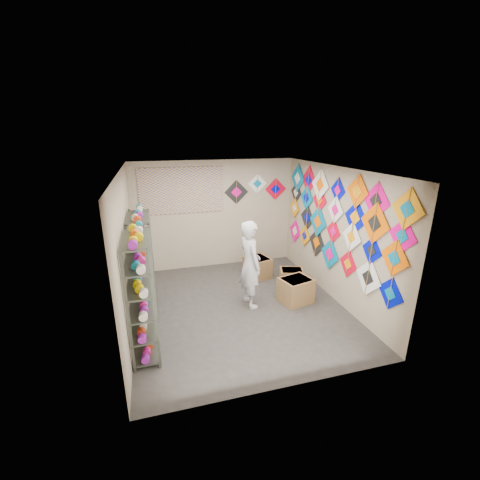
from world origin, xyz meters
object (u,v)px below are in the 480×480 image
object	(u,v)px
shopkeeper	(250,264)
carton_b	(291,278)
carton_c	(257,267)
carton_a	(296,290)
shelf_rack_front	(142,295)
shelf_rack_back	(143,264)

from	to	relation	value
shopkeeper	carton_b	size ratio (longest dim) A/B	3.44
carton_b	carton_c	size ratio (longest dim) A/B	0.91
carton_b	carton_c	xyz separation A→B (m)	(-0.56, 0.72, 0.04)
carton_a	carton_c	bearing A→B (deg)	90.80
carton_a	shopkeeper	bearing A→B (deg)	156.41
shelf_rack_front	carton_a	distance (m)	3.11
shelf_rack_front	shopkeeper	size ratio (longest dim) A/B	1.08
carton_a	shelf_rack_back	bearing A→B (deg)	154.75
shelf_rack_front	shelf_rack_back	world-z (taller)	same
carton_b	shelf_rack_back	bearing A→B (deg)	-160.79
carton_c	shelf_rack_front	bearing A→B (deg)	-156.19
shelf_rack_front	carton_c	size ratio (longest dim) A/B	3.38
carton_a	carton_c	size ratio (longest dim) A/B	1.09
shelf_rack_front	shelf_rack_back	xyz separation A→B (m)	(0.00, 1.30, 0.00)
shelf_rack_back	shopkeeper	distance (m)	2.05
shelf_rack_back	shelf_rack_front	bearing A→B (deg)	-90.00
shelf_rack_front	carton_a	world-z (taller)	shelf_rack_front
shelf_rack_back	shopkeeper	size ratio (longest dim) A/B	1.08
shopkeeper	shelf_rack_front	bearing A→B (deg)	106.35
shelf_rack_back	carton_c	xyz separation A→B (m)	(2.58, 0.79, -0.71)
carton_a	carton_b	distance (m)	0.67
carton_b	shelf_rack_front	bearing A→B (deg)	-138.50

